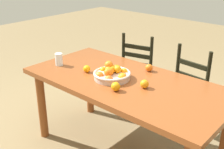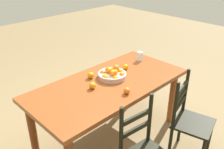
# 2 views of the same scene
# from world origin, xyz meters

# --- Properties ---
(dining_table) EXTENTS (1.83, 0.89, 0.78)m
(dining_table) POSITION_xyz_m (0.00, 0.00, 0.67)
(dining_table) COLOR brown
(dining_table) RESTS_ON ground
(chair_near_window) EXTENTS (0.48, 0.48, 0.97)m
(chair_near_window) POSITION_xyz_m (-0.42, 0.80, 0.46)
(chair_near_window) COLOR black
(chair_near_window) RESTS_ON ground
(chair_by_cabinet) EXTENTS (0.44, 0.44, 0.98)m
(chair_by_cabinet) POSITION_xyz_m (0.32, 0.79, 0.45)
(chair_by_cabinet) COLOR black
(chair_by_cabinet) RESTS_ON ground
(fruit_bowl) EXTENTS (0.33, 0.33, 0.15)m
(fruit_bowl) POSITION_xyz_m (-0.11, -0.06, 0.82)
(fruit_bowl) COLOR beige
(fruit_bowl) RESTS_ON dining_table
(orange_loose_0) EXTENTS (0.07, 0.07, 0.07)m
(orange_loose_0) POSITION_xyz_m (0.22, -0.03, 0.81)
(orange_loose_0) COLOR orange
(orange_loose_0) RESTS_ON dining_table
(orange_loose_1) EXTENTS (0.07, 0.07, 0.07)m
(orange_loose_1) POSITION_xyz_m (-0.38, -0.10, 0.81)
(orange_loose_1) COLOR orange
(orange_loose_1) RESTS_ON dining_table
(orange_loose_2) EXTENTS (0.07, 0.07, 0.07)m
(orange_loose_2) POSITION_xyz_m (0.08, -0.22, 0.81)
(orange_loose_2) COLOR orange
(orange_loose_2) RESTS_ON dining_table
(orange_loose_3) EXTENTS (0.07, 0.07, 0.07)m
(orange_loose_3) POSITION_xyz_m (0.04, 0.30, 0.81)
(orange_loose_3) COLOR orange
(orange_loose_3) RESTS_ON dining_table
(drinking_glass) EXTENTS (0.07, 0.07, 0.12)m
(drinking_glass) POSITION_xyz_m (-0.72, -0.16, 0.84)
(drinking_glass) COLOR silver
(drinking_glass) RESTS_ON dining_table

